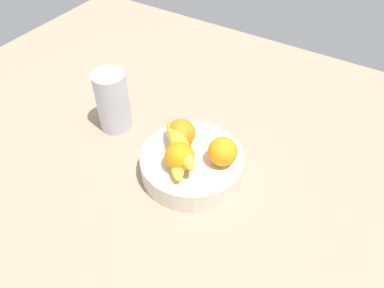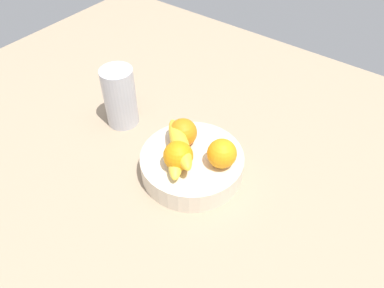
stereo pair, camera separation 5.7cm
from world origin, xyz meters
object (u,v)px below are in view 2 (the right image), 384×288
object	(u,v)px
orange_front_left	(222,154)
thermos_tumbler	(120,97)
fruit_bowl	(192,164)
orange_front_right	(183,132)
banana_bunch	(178,148)
orange_center	(178,156)

from	to	relation	value
orange_front_left	thermos_tumbler	xyz separation A→B (cm)	(-34.13, 1.71, -0.56)
thermos_tumbler	fruit_bowl	bearing A→B (deg)	-7.88
orange_front_left	orange_front_right	distance (cm)	11.45
banana_bunch	thermos_tumbler	distance (cm)	25.55
thermos_tumbler	orange_center	bearing A→B (deg)	-17.18
fruit_bowl	orange_front_left	bearing A→B (deg)	16.41
orange_center	fruit_bowl	bearing A→B (deg)	83.09
thermos_tumbler	orange_front_right	bearing A→B (deg)	-3.57
orange_front_left	banana_bunch	distance (cm)	10.22
fruit_bowl	banana_bunch	bearing A→B (deg)	-136.42
fruit_bowl	thermos_tumbler	size ratio (longest dim) A/B	1.47
orange_front_right	banana_bunch	bearing A→B (deg)	-64.58
orange_front_right	thermos_tumbler	distance (cm)	22.73
fruit_bowl	orange_front_right	bearing A→B (deg)	152.41
fruit_bowl	orange_front_left	distance (cm)	9.58
orange_front_left	thermos_tumbler	bearing A→B (deg)	177.13
orange_center	orange_front_right	bearing A→B (deg)	120.08
orange_front_left	banana_bunch	xyz separation A→B (cm)	(-9.29, -4.26, -0.35)
orange_center	thermos_tumbler	bearing A→B (deg)	162.82
orange_front_left	thermos_tumbler	size ratio (longest dim) A/B	0.41
orange_front_right	banana_bunch	xyz separation A→B (cm)	(2.16, -4.55, -0.35)
fruit_bowl	orange_center	xyz separation A→B (cm)	(-0.54, -4.47, 6.25)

